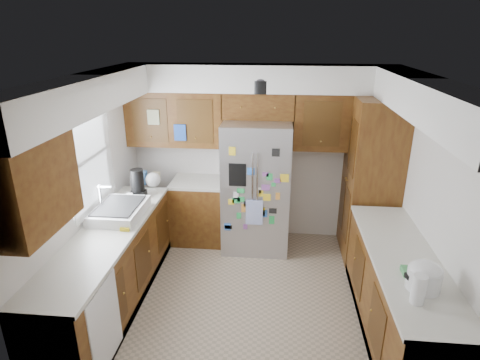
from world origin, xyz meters
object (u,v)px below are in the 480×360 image
(fridge, at_px, (256,187))
(paper_towel, at_px, (419,289))
(rice_cooker, at_px, (425,275))
(pantry, at_px, (371,180))

(fridge, relative_size, paper_towel, 7.40)
(fridge, distance_m, rice_cooker, 2.66)
(pantry, bearing_deg, paper_towel, -92.62)
(pantry, height_order, paper_towel, pantry)
(pantry, height_order, rice_cooker, pantry)
(rice_cooker, bearing_deg, paper_towel, -118.71)
(fridge, bearing_deg, paper_towel, -59.65)
(rice_cooker, xyz_separation_m, paper_towel, (-0.11, -0.19, -0.00))
(pantry, distance_m, rice_cooker, 2.13)
(pantry, xyz_separation_m, fridge, (-1.50, 0.05, -0.17))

